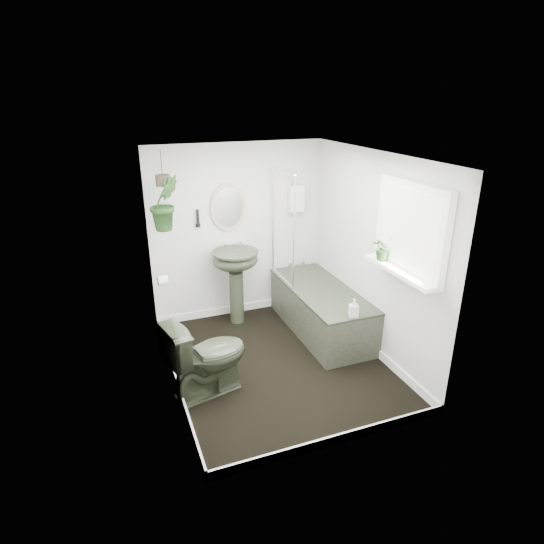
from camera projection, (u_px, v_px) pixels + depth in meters
name	position (u px, v px, depth m)	size (l,w,h in m)	color
floor	(277.00, 363.00, 5.18)	(2.30, 2.80, 0.02)	black
ceiling	(278.00, 155.00, 4.32)	(2.30, 2.80, 0.02)	white
wall_back	(238.00, 232.00, 5.97)	(2.30, 0.02, 2.30)	silver
wall_front	(344.00, 329.00, 3.52)	(2.30, 0.02, 2.30)	silver
wall_left	(165.00, 284.00, 4.36)	(0.02, 2.80, 2.30)	silver
wall_right	(372.00, 255.00, 5.13)	(0.02, 2.80, 2.30)	silver
skirting	(277.00, 358.00, 5.15)	(2.30, 2.80, 0.10)	white
bathtub	(321.00, 310.00, 5.77)	(0.72, 1.72, 0.58)	#2A3121
bath_screen	(283.00, 227.00, 5.72)	(0.04, 0.72, 1.40)	silver
shower_box	(296.00, 198.00, 6.03)	(0.20, 0.10, 0.35)	white
oval_mirror	(228.00, 207.00, 5.77)	(0.46, 0.03, 0.62)	tan
wall_sconce	(198.00, 218.00, 5.66)	(0.04, 0.04, 0.22)	black
toilet_roll_holder	(163.00, 280.00, 5.08)	(0.11, 0.11, 0.11)	white
window_recess	(411.00, 229.00, 4.32)	(0.08, 1.00, 0.90)	white
window_sill	(400.00, 271.00, 4.45)	(0.18, 1.00, 0.04)	white
window_blinds	(407.00, 230.00, 4.30)	(0.01, 0.86, 0.76)	white
toilet	(207.00, 356.00, 4.52)	(0.47, 0.82, 0.84)	#2A3121
pedestal_sink	(236.00, 287.00, 5.92)	(0.59, 0.50, 1.00)	#2A3121
sill_plant	(383.00, 247.00, 4.65)	(0.24, 0.20, 0.26)	black
hanging_plant	(165.00, 203.00, 5.04)	(0.34, 0.28, 0.62)	black
soap_bottle	(354.00, 308.00, 4.93)	(0.09, 0.09, 0.20)	black
hanging_pot	(163.00, 180.00, 4.95)	(0.16, 0.16, 0.12)	#3F3326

